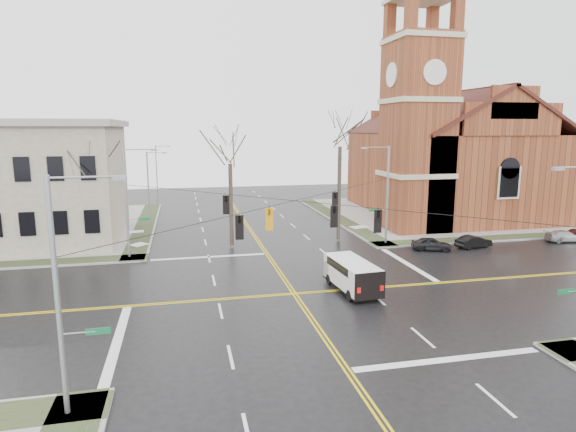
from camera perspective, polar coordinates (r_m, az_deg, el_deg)
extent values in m
plane|color=black|center=(32.09, 0.75, -9.19)|extent=(120.00, 120.00, 0.00)
cube|color=gray|center=(64.00, 17.69, 0.27)|extent=(30.00, 30.00, 0.15)
cube|color=#25311A|center=(58.34, 5.87, -0.15)|extent=(2.00, 30.00, 0.02)
cube|color=#25311A|center=(52.75, 25.17, -2.22)|extent=(30.00, 2.00, 0.02)
cube|color=gray|center=(58.35, -30.25, -1.60)|extent=(30.00, 30.00, 0.15)
cube|color=#25311A|center=(55.62, -16.62, -1.05)|extent=(2.00, 30.00, 0.02)
cube|color=gold|center=(32.06, 0.54, -9.19)|extent=(0.12, 100.00, 0.01)
cube|color=gold|center=(32.11, 0.96, -9.16)|extent=(0.12, 100.00, 0.01)
cube|color=gold|center=(31.98, 0.80, -9.25)|extent=(100.00, 0.12, 0.01)
cube|color=gold|center=(32.20, 0.70, -9.11)|extent=(100.00, 0.12, 0.01)
cube|color=silver|center=(24.82, 18.46, -15.82)|extent=(9.50, 0.50, 0.01)
cube|color=silver|center=(41.40, -9.39, -4.81)|extent=(9.50, 0.50, 0.01)
cube|color=silver|center=(26.93, -19.57, -13.75)|extent=(0.50, 9.50, 0.01)
cube|color=silver|center=(40.06, 13.92, -5.49)|extent=(0.50, 9.50, 0.01)
cube|color=brown|center=(52.24, 15.01, 9.20)|extent=(6.00, 6.00, 20.00)
cube|color=#C3B896|center=(52.97, 15.52, 19.52)|extent=(6.30, 6.30, 0.50)
cylinder|color=silver|center=(49.82, 17.01, 15.99)|extent=(2.40, 0.15, 2.40)
cylinder|color=silver|center=(51.18, 12.18, 16.04)|extent=(0.15, 2.40, 2.40)
cube|color=brown|center=(64.73, 18.26, 4.75)|extent=(18.00, 24.00, 10.00)
cube|color=brown|center=(55.49, 13.04, 1.24)|extent=(2.00, 5.00, 4.40)
cube|color=gray|center=(51.95, -29.29, 3.25)|extent=(18.00, 14.00, 11.00)
cylinder|color=gray|center=(45.30, 11.69, 2.42)|extent=(0.20, 0.20, 9.00)
cylinder|color=gray|center=(45.26, 10.93, 0.71)|extent=(1.20, 0.06, 0.06)
cube|color=#106035|center=(44.99, 10.11, 0.68)|extent=(0.90, 0.04, 0.25)
cylinder|color=gray|center=(44.44, 10.47, 8.01)|extent=(2.40, 0.08, 0.08)
cube|color=gray|center=(44.00, 9.01, 7.97)|extent=(0.50, 0.22, 0.15)
cylinder|color=gray|center=(41.64, -18.62, 1.41)|extent=(0.20, 0.20, 9.00)
cylinder|color=gray|center=(41.80, -17.69, -0.39)|extent=(1.20, 0.06, 0.06)
cube|color=#106035|center=(41.74, -16.74, -0.35)|extent=(0.90, 0.04, 0.25)
cylinder|color=gray|center=(41.11, -17.30, 7.54)|extent=(2.40, 0.08, 0.08)
cube|color=gray|center=(41.03, -15.61, 7.56)|extent=(0.50, 0.22, 0.15)
cube|color=#106035|center=(25.89, 30.08, -7.77)|extent=(0.90, 0.04, 0.25)
cube|color=gray|center=(24.11, 29.36, 4.91)|extent=(0.50, 0.22, 0.15)
cylinder|color=gray|center=(19.49, -25.66, -8.89)|extent=(0.20, 0.20, 9.00)
cylinder|color=gray|center=(19.82, -23.62, -12.58)|extent=(1.20, 0.06, 0.06)
cube|color=#106035|center=(19.69, -21.58, -12.58)|extent=(0.90, 0.04, 0.25)
cylinder|color=gray|center=(18.33, -23.08, 4.26)|extent=(2.40, 0.08, 0.08)
cube|color=gray|center=(18.15, -19.34, 4.29)|extent=(0.50, 0.22, 0.15)
cylinder|color=black|center=(30.58, 0.78, 1.83)|extent=(23.02, 23.02, 0.03)
cylinder|color=black|center=(30.58, 0.78, 1.83)|extent=(23.02, 23.02, 0.03)
imported|color=black|center=(26.15, -5.77, -1.36)|extent=(0.21, 0.26, 1.30)
imported|color=black|center=(35.57, 5.59, 1.76)|extent=(0.21, 0.26, 1.30)
imported|color=orange|center=(28.37, -2.23, -0.39)|extent=(0.21, 0.26, 1.30)
imported|color=black|center=(33.98, -7.36, 1.32)|extent=(0.21, 0.26, 1.30)
imported|color=black|center=(28.18, 10.60, -0.63)|extent=(0.21, 0.26, 1.30)
imported|color=black|center=(29.33, 5.48, -0.07)|extent=(0.21, 0.26, 1.30)
cylinder|color=gray|center=(57.95, -16.22, 3.37)|extent=(0.16, 0.16, 8.00)
cylinder|color=gray|center=(57.58, -15.42, 7.26)|extent=(2.00, 0.07, 0.07)
cube|color=gray|center=(57.54, -14.41, 7.26)|extent=(0.45, 0.20, 0.13)
cylinder|color=gray|center=(77.82, -15.31, 5.10)|extent=(0.16, 0.16, 8.00)
cylinder|color=gray|center=(77.54, -14.70, 8.00)|extent=(2.00, 0.07, 0.07)
cube|color=gray|center=(77.51, -13.96, 7.99)|extent=(0.45, 0.20, 0.13)
cube|color=white|center=(32.53, 7.62, -6.79)|extent=(2.45, 5.42, 1.69)
cube|color=white|center=(34.51, 6.10, -6.18)|extent=(2.11, 1.05, 1.19)
cube|color=black|center=(34.67, 5.89, -5.16)|extent=(1.85, 0.26, 0.80)
cube|color=black|center=(32.54, 7.50, -5.78)|extent=(2.34, 3.74, 0.55)
cube|color=#B70C0A|center=(29.96, 8.40, -8.73)|extent=(0.24, 0.09, 0.34)
cube|color=#B70C0A|center=(30.63, 11.05, -8.38)|extent=(0.24, 0.09, 0.34)
cube|color=black|center=(32.79, 7.58, -8.24)|extent=(2.50, 5.47, 0.10)
cylinder|color=black|center=(33.95, 4.94, -7.48)|extent=(0.31, 0.73, 0.72)
cylinder|color=black|center=(34.65, 7.77, -7.17)|extent=(0.31, 0.73, 0.72)
cylinder|color=black|center=(30.92, 7.37, -9.34)|extent=(0.31, 0.73, 0.72)
cylinder|color=black|center=(31.69, 10.43, -8.93)|extent=(0.31, 0.73, 0.72)
imported|color=black|center=(44.74, 16.62, -3.19)|extent=(3.74, 2.50, 1.18)
imported|color=black|center=(46.99, 21.14, -2.85)|extent=(3.62, 1.84, 1.14)
imported|color=#999A9B|center=(53.25, 29.98, -2.09)|extent=(3.87, 1.90, 1.08)
cylinder|color=#372F23|center=(44.31, -21.89, 0.28)|extent=(0.36, 0.36, 6.81)
cylinder|color=#372F23|center=(43.72, -6.77, 1.28)|extent=(0.36, 0.36, 7.49)
cylinder|color=#372F23|center=(46.11, 6.07, 2.65)|extent=(0.36, 0.36, 8.90)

